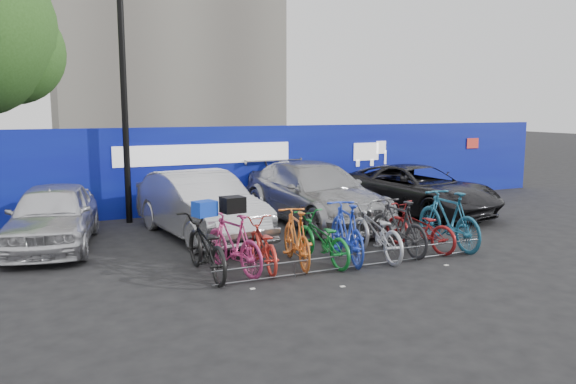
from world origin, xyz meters
TOP-DOWN VIEW (x-y plane):
  - ground at (0.00, 0.00)m, footprint 100.00×100.00m
  - hoarding at (0.01, 6.00)m, footprint 22.00×0.18m
  - lamppost at (-3.20, 5.40)m, footprint 0.25×0.50m
  - bike_rack at (-0.00, -0.60)m, footprint 5.60×0.03m
  - car_0 at (-5.05, 3.41)m, footprint 2.31×4.23m
  - car_1 at (-1.96, 3.08)m, footprint 2.20×4.67m
  - car_2 at (1.16, 3.50)m, footprint 2.45×5.36m
  - car_3 at (4.31, 3.43)m, footprint 3.22×5.19m
  - bike_0 at (-2.69, 0.12)m, footprint 0.76×2.05m
  - bike_1 at (-2.18, 0.11)m, footprint 0.93×1.89m
  - bike_2 at (-1.62, 0.13)m, footprint 0.79×1.78m
  - bike_3 at (-0.96, 0.06)m, footprint 0.81×1.85m
  - bike_4 at (-0.47, 0.00)m, footprint 0.79×1.87m
  - bike_5 at (0.05, -0.05)m, footprint 0.93×2.00m
  - bike_6 at (0.70, -0.06)m, footprint 0.85×2.05m
  - bike_7 at (1.29, 0.02)m, footprint 0.56×1.87m
  - bike_8 at (1.85, 0.07)m, footprint 1.04×1.91m
  - bike_9 at (2.52, -0.03)m, footprint 0.65×2.06m
  - cargo_crate at (-2.69, 0.12)m, footprint 0.44×0.38m
  - cargo_topcase at (-2.18, 0.11)m, footprint 0.42×0.38m

SIDE VIEW (x-z plane):
  - ground at x=0.00m, z-range 0.00..0.00m
  - bike_rack at x=0.00m, z-range 0.01..0.31m
  - bike_2 at x=-1.62m, z-range 0.00..0.91m
  - bike_8 at x=1.85m, z-range 0.00..0.95m
  - bike_4 at x=-0.47m, z-range 0.00..0.95m
  - bike_6 at x=0.70m, z-range 0.00..1.05m
  - bike_0 at x=-2.69m, z-range 0.00..1.07m
  - bike_3 at x=-0.96m, z-range 0.00..1.08m
  - bike_1 at x=-2.18m, z-range 0.00..1.09m
  - bike_7 at x=1.29m, z-range 0.00..1.12m
  - bike_5 at x=0.05m, z-range 0.00..1.16m
  - bike_9 at x=2.52m, z-range 0.00..1.22m
  - car_3 at x=4.31m, z-range 0.00..1.34m
  - car_0 at x=-5.05m, z-range 0.00..1.36m
  - car_1 at x=-1.96m, z-range 0.00..1.48m
  - car_2 at x=1.16m, z-range 0.00..1.52m
  - cargo_crate at x=-2.69m, z-range 1.07..1.33m
  - hoarding at x=0.01m, z-range 0.00..2.40m
  - cargo_topcase at x=-2.18m, z-range 1.09..1.38m
  - lamppost at x=-3.20m, z-range 0.22..6.33m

